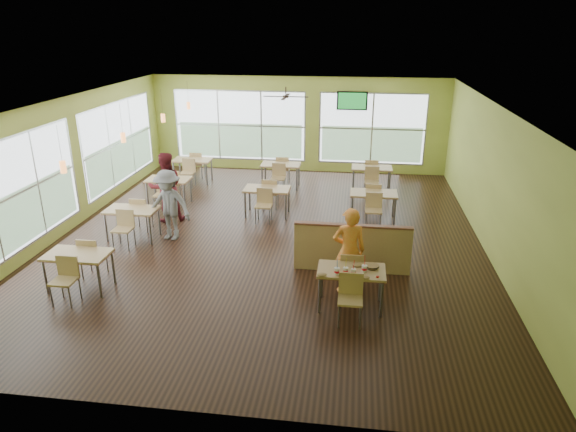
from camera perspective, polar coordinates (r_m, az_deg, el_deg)
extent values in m
plane|color=black|center=(12.43, -2.10, -2.34)|extent=(12.00, 12.00, 0.00)
plane|color=white|center=(11.56, -2.32, 12.42)|extent=(12.00, 12.00, 0.00)
cube|color=#BFCF54|center=(17.68, 1.10, 10.11)|extent=(10.00, 0.04, 3.20)
cube|color=#BFCF54|center=(6.51, -11.21, -9.97)|extent=(10.00, 0.04, 3.20)
cube|color=#BFCF54|center=(13.64, -23.48, 5.14)|extent=(0.04, 12.00, 3.20)
cube|color=#BFCF54|center=(12.12, 21.84, 3.57)|extent=(0.04, 12.00, 3.20)
cube|color=white|center=(12.05, -28.02, 2.12)|extent=(0.02, 4.50, 2.35)
cube|color=white|center=(16.21, -18.13, 7.83)|extent=(0.02, 4.50, 2.35)
cube|color=white|center=(18.01, -5.35, 9.98)|extent=(4.50, 0.02, 2.35)
cube|color=white|center=(17.58, 9.32, 9.53)|extent=(3.50, 0.02, 2.35)
cube|color=#B7BABC|center=(14.38, -21.70, 0.91)|extent=(0.04, 9.40, 0.05)
cube|color=#B7BABC|center=(17.90, 1.86, 6.14)|extent=(8.00, 0.04, 0.05)
cube|color=tan|center=(9.25, 7.07, -6.05)|extent=(1.20, 0.70, 0.04)
cube|color=brown|center=(9.26, 7.06, -6.19)|extent=(1.22, 0.71, 0.01)
cylinder|color=slate|center=(9.18, 3.53, -8.78)|extent=(0.05, 0.05, 0.71)
cylinder|color=slate|center=(9.19, 10.34, -9.10)|extent=(0.05, 0.05, 0.71)
cylinder|color=slate|center=(9.69, 3.78, -7.10)|extent=(0.05, 0.05, 0.71)
cylinder|color=slate|center=(9.70, 10.21, -7.40)|extent=(0.05, 0.05, 0.71)
cube|color=tan|center=(9.87, 7.05, -6.07)|extent=(0.42, 0.42, 0.04)
cube|color=tan|center=(9.94, 7.12, -4.44)|extent=(0.42, 0.04, 0.40)
cube|color=tan|center=(8.90, 6.93, -9.25)|extent=(0.42, 0.42, 0.04)
cube|color=tan|center=(8.62, 6.97, -8.62)|extent=(0.42, 0.04, 0.40)
cube|color=tan|center=(10.66, 7.14, -3.65)|extent=(2.40, 0.12, 1.00)
cube|color=brown|center=(10.45, 7.27, -1.06)|extent=(2.40, 0.14, 0.04)
cube|color=tan|center=(10.59, -22.39, -3.96)|extent=(1.20, 0.70, 0.04)
cube|color=brown|center=(10.60, -22.37, -4.09)|extent=(1.22, 0.71, 0.01)
cylinder|color=slate|center=(10.80, -25.36, -6.17)|extent=(0.05, 0.05, 0.71)
cylinder|color=slate|center=(10.27, -20.23, -6.77)|extent=(0.05, 0.05, 0.71)
cylinder|color=slate|center=(11.23, -23.83, -4.88)|extent=(0.05, 0.05, 0.71)
cylinder|color=slate|center=(10.72, -18.85, -5.38)|extent=(0.05, 0.05, 0.71)
cube|color=tan|center=(11.13, -20.84, -4.12)|extent=(0.42, 0.42, 0.04)
cube|color=tan|center=(11.20, -20.55, -2.70)|extent=(0.42, 0.04, 0.40)
cube|color=tan|center=(10.28, -23.64, -6.63)|extent=(0.42, 0.42, 0.04)
cube|color=tan|center=(10.05, -24.35, -5.99)|extent=(0.42, 0.04, 0.40)
cube|color=tan|center=(12.64, -17.00, 0.68)|extent=(1.20, 0.70, 0.04)
cube|color=brown|center=(12.65, -16.99, 0.57)|extent=(1.22, 0.71, 0.01)
cylinder|color=slate|center=(12.75, -19.55, -1.25)|extent=(0.05, 0.05, 0.71)
cylinder|color=slate|center=(12.31, -15.06, -1.53)|extent=(0.05, 0.05, 0.71)
cylinder|color=slate|center=(13.23, -18.46, -0.32)|extent=(0.05, 0.05, 0.71)
cylinder|color=slate|center=(12.81, -14.10, -0.56)|extent=(0.05, 0.05, 0.71)
cube|color=tan|center=(13.20, -15.93, 0.35)|extent=(0.42, 0.42, 0.04)
cube|color=tan|center=(13.29, -15.71, 1.53)|extent=(0.42, 0.04, 0.40)
cube|color=tan|center=(12.27, -17.88, -1.43)|extent=(0.42, 0.42, 0.04)
cube|color=tan|center=(12.03, -18.37, -0.80)|extent=(0.42, 0.04, 0.40)
cube|color=tan|center=(14.82, -13.15, 3.99)|extent=(1.20, 0.70, 0.04)
cube|color=brown|center=(14.83, -13.15, 3.89)|extent=(1.22, 0.71, 0.01)
cylinder|color=slate|center=(14.88, -15.37, 2.32)|extent=(0.05, 0.05, 0.71)
cylinder|color=slate|center=(14.50, -11.42, 2.18)|extent=(0.05, 0.05, 0.71)
cylinder|color=slate|center=(15.38, -14.56, 3.01)|extent=(0.05, 0.05, 0.71)
cylinder|color=slate|center=(15.02, -10.73, 2.89)|extent=(0.05, 0.05, 0.71)
cube|color=tan|center=(15.40, -12.37, 3.58)|extent=(0.42, 0.42, 0.04)
cube|color=tan|center=(15.51, -12.21, 4.57)|extent=(0.42, 0.04, 0.40)
cube|color=tan|center=(14.42, -13.81, 2.28)|extent=(0.42, 0.42, 0.04)
cube|color=tan|center=(14.18, -14.15, 2.88)|extent=(0.42, 0.04, 0.40)
cube|color=tan|center=(16.82, -10.60, 6.16)|extent=(1.20, 0.70, 0.04)
cube|color=brown|center=(16.83, -10.59, 6.08)|extent=(1.22, 0.71, 0.01)
cylinder|color=slate|center=(16.83, -12.57, 4.70)|extent=(0.05, 0.05, 0.71)
cylinder|color=slate|center=(16.49, -9.02, 4.62)|extent=(0.05, 0.05, 0.71)
cylinder|color=slate|center=(17.35, -11.93, 5.23)|extent=(0.05, 0.05, 0.71)
cylinder|color=slate|center=(17.03, -8.49, 5.16)|extent=(0.05, 0.05, 0.71)
cube|color=tan|center=(17.40, -9.99, 5.73)|extent=(0.42, 0.42, 0.04)
cube|color=tan|center=(17.52, -9.86, 6.59)|extent=(0.42, 0.04, 0.40)
cube|color=tan|center=(16.39, -11.11, 4.73)|extent=(0.42, 0.42, 0.04)
cube|color=tan|center=(16.16, -11.37, 5.29)|extent=(0.42, 0.04, 0.40)
cube|color=tan|center=(13.61, -2.35, 3.03)|extent=(1.20, 0.70, 0.04)
cube|color=brown|center=(13.62, -2.34, 2.93)|extent=(1.22, 0.71, 0.01)
cylinder|color=slate|center=(13.56, -4.78, 1.23)|extent=(0.05, 0.05, 0.71)
cylinder|color=slate|center=(13.38, -0.25, 1.03)|extent=(0.05, 0.05, 0.71)
cylinder|color=slate|center=(14.10, -4.29, 2.01)|extent=(0.05, 0.05, 0.71)
cylinder|color=slate|center=(13.92, 0.07, 1.83)|extent=(0.05, 0.05, 0.71)
cube|color=tan|center=(14.21, -1.95, 2.62)|extent=(0.42, 0.42, 0.04)
cube|color=tan|center=(14.32, -1.84, 3.70)|extent=(0.42, 0.04, 0.40)
cube|color=tan|center=(13.19, -2.73, 1.14)|extent=(0.42, 0.42, 0.04)
cube|color=tan|center=(12.94, -2.90, 1.78)|extent=(0.42, 0.04, 0.40)
cube|color=tan|center=(15.98, -0.82, 5.75)|extent=(1.20, 0.70, 0.04)
cube|color=brown|center=(15.99, -0.82, 5.66)|extent=(1.22, 0.71, 0.01)
cylinder|color=slate|center=(15.89, -2.90, 4.23)|extent=(0.05, 0.05, 0.71)
cylinder|color=slate|center=(15.74, 0.98, 4.09)|extent=(0.05, 0.05, 0.71)
cylinder|color=slate|center=(16.44, -2.54, 4.80)|extent=(0.05, 0.05, 0.71)
cylinder|color=slate|center=(16.29, 1.22, 4.67)|extent=(0.05, 0.05, 0.71)
cube|color=tan|center=(16.58, -0.54, 5.30)|extent=(0.42, 0.42, 0.04)
cube|color=tan|center=(16.70, -0.45, 6.20)|extent=(0.42, 0.04, 0.40)
cube|color=tan|center=(15.53, -1.11, 4.22)|extent=(0.42, 0.42, 0.04)
cube|color=tan|center=(15.29, -1.22, 4.81)|extent=(0.42, 0.04, 0.40)
cube|color=tan|center=(13.43, 9.52, 2.51)|extent=(1.20, 0.70, 0.04)
cube|color=brown|center=(13.44, 9.51, 2.41)|extent=(1.22, 0.71, 0.01)
cylinder|color=slate|center=(13.27, 7.12, 0.69)|extent=(0.05, 0.05, 0.71)
cylinder|color=slate|center=(13.32, 11.77, 0.47)|extent=(0.05, 0.05, 0.71)
cylinder|color=slate|center=(13.82, 7.16, 1.51)|extent=(0.05, 0.05, 0.71)
cylinder|color=slate|center=(13.86, 11.63, 1.30)|extent=(0.05, 0.05, 0.71)
cube|color=tan|center=(14.04, 9.40, 2.12)|extent=(0.42, 0.42, 0.04)
cube|color=tan|center=(14.16, 9.43, 3.21)|extent=(0.42, 0.04, 0.40)
cube|color=tan|center=(13.01, 9.50, 0.58)|extent=(0.42, 0.42, 0.04)
cube|color=tan|center=(12.75, 9.58, 1.22)|extent=(0.42, 0.04, 0.40)
cube|color=tan|center=(15.83, 9.30, 5.32)|extent=(1.20, 0.70, 0.04)
cube|color=brown|center=(15.83, 9.30, 5.24)|extent=(1.22, 0.71, 0.01)
cylinder|color=slate|center=(15.64, 7.27, 3.82)|extent=(0.05, 0.05, 0.71)
cylinder|color=slate|center=(15.68, 11.22, 3.62)|extent=(0.05, 0.05, 0.71)
cylinder|color=slate|center=(16.20, 7.30, 4.41)|extent=(0.05, 0.05, 0.71)
cylinder|color=slate|center=(16.24, 11.12, 4.22)|extent=(0.05, 0.05, 0.71)
cube|color=tan|center=(16.43, 9.21, 4.89)|extent=(0.42, 0.42, 0.04)
cube|color=tan|center=(16.56, 9.24, 5.80)|extent=(0.42, 0.04, 0.40)
cube|color=tan|center=(15.38, 9.29, 3.78)|extent=(0.42, 0.42, 0.04)
cube|color=tan|center=(15.13, 9.35, 4.37)|extent=(0.42, 0.04, 0.40)
cylinder|color=#2D2119|center=(9.95, -24.05, 7.21)|extent=(0.01, 0.01, 0.70)
cylinder|color=orange|center=(10.04, -23.72, 5.00)|extent=(0.11, 0.11, 0.22)
cylinder|color=#2D2119|center=(12.11, -18.06, 10.14)|extent=(0.01, 0.01, 0.70)
cylinder|color=orange|center=(12.18, -17.85, 8.29)|extent=(0.11, 0.11, 0.22)
cylinder|color=#2D2119|center=(14.37, -13.85, 12.09)|extent=(0.01, 0.01, 0.70)
cylinder|color=orange|center=(14.44, -13.72, 10.53)|extent=(0.11, 0.11, 0.22)
cylinder|color=#2D2119|center=(16.43, -11.10, 13.33)|extent=(0.01, 0.01, 0.70)
cylinder|color=orange|center=(16.48, -11.00, 11.95)|extent=(0.11, 0.11, 0.22)
cylinder|color=#2D2119|center=(14.51, -0.25, 13.67)|extent=(0.03, 0.03, 0.24)
cylinder|color=#2D2119|center=(14.53, -0.25, 13.12)|extent=(0.16, 0.16, 0.06)
cube|color=#2D2119|center=(14.48, 1.16, 13.10)|extent=(0.55, 0.10, 0.01)
cube|color=#2D2119|center=(14.87, -0.06, 13.30)|extent=(0.10, 0.55, 0.01)
cube|color=#2D2119|center=(14.58, -1.65, 13.14)|extent=(0.55, 0.10, 0.01)
cube|color=#2D2119|center=(14.18, -0.45, 12.94)|extent=(0.10, 0.55, 0.01)
cube|color=black|center=(17.34, 7.14, 12.59)|extent=(1.00, 0.06, 0.60)
cube|color=#1C8330|center=(17.30, 7.14, 12.57)|extent=(0.90, 0.01, 0.52)
imported|color=#FC5E1C|center=(9.71, 6.79, -3.86)|extent=(0.68, 0.51, 1.71)
imported|color=maroon|center=(13.53, -13.41, 3.13)|extent=(1.08, 0.98, 1.81)
imported|color=slate|center=(12.35, -13.12, 1.18)|extent=(1.20, 0.82, 1.70)
cone|color=white|center=(9.00, 5.46, -6.17)|extent=(0.10, 0.10, 0.13)
cylinder|color=red|center=(9.00, 5.46, -6.16)|extent=(0.09, 0.09, 0.04)
cylinder|color=white|center=(8.97, 5.47, -5.77)|extent=(0.10, 0.10, 0.01)
cylinder|color=blue|center=(8.92, 5.50, -5.13)|extent=(0.02, 0.06, 0.23)
cone|color=white|center=(9.05, 6.42, -6.09)|extent=(0.09, 0.09, 0.12)
cylinder|color=red|center=(9.05, 6.42, -6.08)|extent=(0.08, 0.08, 0.04)
cylinder|color=white|center=(9.02, 6.44, -5.72)|extent=(0.09, 0.09, 0.01)
cylinder|color=yellow|center=(8.97, 6.46, -5.12)|extent=(0.02, 0.06, 0.22)
cone|color=white|center=(9.03, 7.28, -6.23)|extent=(0.08, 0.08, 0.11)
cylinder|color=red|center=(9.03, 7.28, -6.21)|extent=(0.08, 0.08, 0.03)
cylinder|color=white|center=(9.00, 7.30, -5.87)|extent=(0.09, 0.09, 0.01)
cylinder|color=red|center=(8.96, 7.33, -5.31)|extent=(0.02, 0.05, 0.20)
cone|color=white|center=(9.15, 8.48, -5.84)|extent=(0.10, 0.10, 0.13)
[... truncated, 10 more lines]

